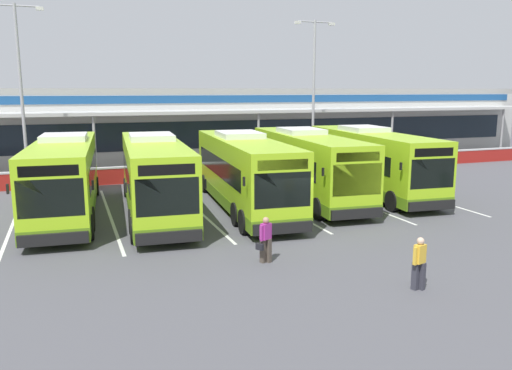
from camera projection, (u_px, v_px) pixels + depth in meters
The scene contains 18 objects.
ground_plane at pixel (281, 236), 21.00m from camera, with size 200.00×200.00×0.00m, color #4C4C51.
terminal_building at pixel (163, 123), 45.29m from camera, with size 70.00×13.00×6.00m.
red_barrier_wall at pixel (197, 171), 34.28m from camera, with size 60.00×0.40×1.10m.
coach_bus_leftmost at pixel (65, 178), 24.17m from camera, with size 3.68×12.31×3.78m.
coach_bus_left_centre at pixel (154, 177), 24.42m from camera, with size 3.68×12.31×3.78m.
coach_bus_centre at pixel (244, 173), 25.67m from camera, with size 3.68×12.31×3.78m.
coach_bus_right_centre at pixel (307, 166), 28.00m from camera, with size 3.68×12.31×3.78m.
coach_bus_rightmost at pixel (370, 162), 29.61m from camera, with size 3.68×12.31×3.78m.
bay_stripe_far_west at pixel (13, 223), 22.98m from camera, with size 0.14×13.00×0.01m, color silver.
bay_stripe_west at pixel (110, 215), 24.40m from camera, with size 0.14×13.00×0.01m, color silver.
bay_stripe_mid_west at pixel (196, 209), 25.83m from camera, with size 0.14×13.00×0.01m, color silver.
bay_stripe_centre at pixel (273, 202), 27.25m from camera, with size 0.14×13.00×0.01m, color silver.
bay_stripe_mid_east at pixel (343, 197), 28.67m from camera, with size 0.14×13.00×0.01m, color silver.
bay_stripe_east at pixel (406, 192), 30.09m from camera, with size 0.14×13.00×0.01m, color silver.
pedestrian_with_handbag at pixel (265, 239), 17.61m from camera, with size 0.64×0.44×1.62m.
pedestrian_child at pixel (419, 262), 15.21m from camera, with size 0.54×0.31×1.62m.
lamp_post_west at pixel (21, 83), 31.50m from camera, with size 3.24×0.28×11.00m.
lamp_post_centre at pixel (314, 84), 38.91m from camera, with size 3.24×0.28×11.00m.
Camera 1 is at (-7.93, -18.67, 5.89)m, focal length 36.02 mm.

